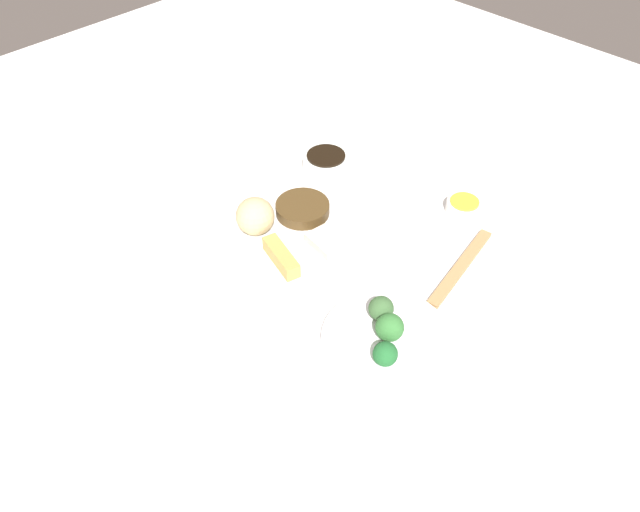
% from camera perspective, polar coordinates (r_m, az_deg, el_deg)
% --- Properties ---
extents(tabletop, '(2.20, 2.20, 0.02)m').
position_cam_1_polar(tabletop, '(1.11, -1.63, -0.30)').
color(tabletop, white).
rests_on(tabletop, ground).
extents(main_plate, '(0.26, 0.26, 0.02)m').
position_cam_1_polar(main_plate, '(1.12, -2.48, 1.44)').
color(main_plate, white).
rests_on(main_plate, tabletop).
extents(rice_scoop, '(0.07, 0.07, 0.07)m').
position_cam_1_polar(rice_scoop, '(1.11, -5.91, 3.62)').
color(rice_scoop, tan).
rests_on(rice_scoop, main_plate).
extents(spring_roll, '(0.05, 0.10, 0.03)m').
position_cam_1_polar(spring_roll, '(1.06, -3.52, -0.10)').
color(spring_roll, tan).
rests_on(spring_roll, main_plate).
extents(crab_rangoon_wonton, '(0.07, 0.07, 0.02)m').
position_cam_1_polar(crab_rangoon_wonton, '(1.10, 0.89, 1.48)').
color(crab_rangoon_wonton, beige).
rests_on(crab_rangoon_wonton, main_plate).
extents(stir_fry_heap, '(0.10, 0.10, 0.02)m').
position_cam_1_polar(stir_fry_heap, '(1.16, -1.59, 4.32)').
color(stir_fry_heap, '#49351A').
rests_on(stir_fry_heap, main_plate).
extents(broccoli_plate, '(0.20, 0.20, 0.01)m').
position_cam_1_polar(broccoli_plate, '(0.97, 6.07, -7.63)').
color(broccoli_plate, white).
rests_on(broccoli_plate, tabletop).
extents(broccoli_floret_0, '(0.04, 0.04, 0.04)m').
position_cam_1_polar(broccoli_floret_0, '(0.92, 5.94, -8.83)').
color(broccoli_floret_0, '#1F602C').
rests_on(broccoli_floret_0, broccoli_plate).
extents(broccoli_floret_1, '(0.04, 0.04, 0.04)m').
position_cam_1_polar(broccoli_floret_1, '(0.95, 6.34, -6.46)').
color(broccoli_floret_1, '#347134').
rests_on(broccoli_floret_1, broccoli_plate).
extents(broccoli_floret_2, '(0.04, 0.04, 0.04)m').
position_cam_1_polar(broccoli_floret_2, '(0.98, 5.57, -4.76)').
color(broccoli_floret_2, '#395F33').
rests_on(broccoli_floret_2, broccoli_plate).
extents(soy_sauce_bowl, '(0.10, 0.10, 0.03)m').
position_cam_1_polar(soy_sauce_bowl, '(1.29, 0.55, 8.46)').
color(soy_sauce_bowl, white).
rests_on(soy_sauce_bowl, tabletop).
extents(soy_sauce_bowl_liquid, '(0.08, 0.08, 0.00)m').
position_cam_1_polar(soy_sauce_bowl_liquid, '(1.28, 0.55, 9.09)').
color(soy_sauce_bowl_liquid, black).
rests_on(soy_sauce_bowl_liquid, soy_sauce_bowl).
extents(sauce_ramekin_hot_mustard, '(0.07, 0.07, 0.02)m').
position_cam_1_polar(sauce_ramekin_hot_mustard, '(1.21, 12.90, 4.34)').
color(sauce_ramekin_hot_mustard, white).
rests_on(sauce_ramekin_hot_mustard, tabletop).
extents(sauce_ramekin_hot_mustard_liquid, '(0.05, 0.05, 0.00)m').
position_cam_1_polar(sauce_ramekin_hot_mustard_liquid, '(1.20, 13.00, 4.83)').
color(sauce_ramekin_hot_mustard_liquid, yellow).
rests_on(sauce_ramekin_hot_mustard_liquid, sauce_ramekin_hot_mustard).
extents(chopsticks_pair, '(0.21, 0.06, 0.01)m').
position_cam_1_polar(chopsticks_pair, '(1.10, 12.65, -0.98)').
color(chopsticks_pair, '#AC8150').
rests_on(chopsticks_pair, tabletop).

